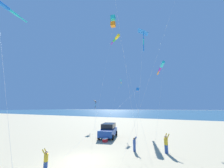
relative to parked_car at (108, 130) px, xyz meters
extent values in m
plane|color=#C6B58C|center=(8.53, 2.45, -0.95)|extent=(600.00, 600.00, 0.00)
cube|color=#386B84|center=(-156.47, 2.45, -0.95)|extent=(240.00, 600.00, 0.01)
cube|color=#1E479E|center=(0.09, 0.03, -0.20)|extent=(4.65, 2.99, 0.84)
cube|color=black|center=(-0.23, -0.07, 0.56)|extent=(2.93, 2.29, 0.68)
cylinder|color=black|center=(1.24, 1.33, -0.62)|extent=(0.70, 0.40, 0.66)
cylinder|color=black|center=(1.76, -0.45, -0.62)|extent=(0.70, 0.40, 0.66)
cylinder|color=black|center=(-1.57, 0.50, -0.62)|extent=(0.70, 0.40, 0.66)
cylinder|color=black|center=(-1.05, -1.27, -0.62)|extent=(0.70, 0.40, 0.66)
cube|color=red|center=(2.54, 0.98, -0.77)|extent=(0.60, 0.40, 0.36)
cube|color=white|center=(2.54, 0.98, -0.56)|extent=(0.62, 0.42, 0.06)
cube|color=#335199|center=(3.60, 8.01, -0.59)|extent=(0.31, 0.29, 0.72)
cylinder|color=gold|center=(3.60, 8.01, 0.07)|extent=(0.46, 0.46, 0.60)
sphere|color=tan|center=(3.60, 8.01, 0.48)|extent=(0.23, 0.23, 0.23)
cylinder|color=gold|center=(3.39, 7.98, 0.52)|extent=(0.34, 0.30, 0.45)
cylinder|color=gold|center=(3.58, 8.21, 0.52)|extent=(0.34, 0.30, 0.45)
cube|color=#335199|center=(11.02, 1.41, -0.66)|extent=(0.19, 0.25, 0.58)
cylinder|color=gold|center=(11.02, 1.41, -0.13)|extent=(0.35, 0.35, 0.48)
sphere|color=tan|center=(11.02, 1.41, 0.20)|extent=(0.18, 0.18, 0.18)
cylinder|color=gold|center=(11.18, 1.35, 0.23)|extent=(0.18, 0.30, 0.36)
cylinder|color=gold|center=(10.96, 1.26, 0.23)|extent=(0.18, 0.30, 0.36)
cube|color=#335199|center=(4.37, 5.25, -0.67)|extent=(0.21, 0.25, 0.57)
cylinder|color=#335199|center=(4.37, 5.25, -0.15)|extent=(0.35, 0.35, 0.47)
sphere|color=brown|center=(4.37, 5.25, 0.18)|extent=(0.18, 0.18, 0.18)
cylinder|color=#335199|center=(4.21, 5.29, 0.21)|extent=(0.20, 0.28, 0.36)
cylinder|color=#335199|center=(4.42, 5.41, 0.21)|extent=(0.20, 0.28, 0.36)
cylinder|color=blue|center=(11.75, -5.75, 13.35)|extent=(1.38, 0.83, 0.52)
cylinder|color=#1EB7C6|center=(10.53, -6.20, 13.47)|extent=(1.34, 0.73, 0.41)
cylinder|color=#1EB7C6|center=(9.32, -6.65, 13.59)|extent=(1.29, 0.62, 0.30)
cylinder|color=white|center=(13.20, -0.84, 6.12)|extent=(1.71, 9.39, 14.14)
cylinder|color=blue|center=(-4.02, 3.23, 6.06)|extent=(1.74, 0.99, 0.63)
cylinder|color=red|center=(-5.57, 2.74, 6.17)|extent=(1.70, 0.90, 0.53)
cylinder|color=purple|center=(-7.12, 2.26, 6.28)|extent=(1.67, 0.81, 0.44)
cylinder|color=#1EB7C6|center=(-8.67, 1.77, 6.39)|extent=(1.64, 0.71, 0.34)
cylinder|color=white|center=(3.09, 2.19, 2.46)|extent=(12.67, 2.56, 6.83)
pyramid|color=#1EB7C6|center=(-8.52, -1.70, 8.95)|extent=(1.04, 0.80, 0.46)
cylinder|color=black|center=(-8.51, -1.73, 8.91)|extent=(0.23, 0.64, 0.53)
cylinder|color=#1EB7C6|center=(-8.52, -1.71, 8.66)|extent=(0.10, 0.13, 0.42)
cylinder|color=yellow|center=(-8.53, -1.67, 8.24)|extent=(0.07, 0.10, 0.42)
cylinder|color=#1EB7C6|center=(-8.54, -1.68, 7.82)|extent=(0.11, 0.14, 0.42)
cylinder|color=white|center=(-4.75, -1.51, 3.96)|extent=(7.53, 0.46, 9.83)
pyramid|color=black|center=(-5.82, -6.20, 4.49)|extent=(1.16, 1.12, 0.52)
cylinder|color=black|center=(-5.79, -6.23, 4.44)|extent=(0.50, 0.57, 0.60)
cylinder|color=black|center=(-5.80, -6.21, 4.16)|extent=(0.11, 0.14, 0.47)
cylinder|color=#1EB7C6|center=(-5.80, -6.21, 3.70)|extent=(0.11, 0.14, 0.47)
cylinder|color=black|center=(-5.79, -6.22, 3.24)|extent=(0.09, 0.12, 0.47)
cylinder|color=white|center=(-1.78, -3.44, 1.73)|extent=(8.03, 5.60, 5.36)
pyramid|color=blue|center=(-0.20, 5.48, 13.70)|extent=(2.18, 1.65, 0.66)
cylinder|color=black|center=(-0.21, 5.44, 13.59)|extent=(0.36, 1.64, 0.62)
cylinder|color=blue|center=(-0.26, 5.43, 13.05)|extent=(0.26, 0.20, 0.90)
cylinder|color=#1EB7C6|center=(-0.32, 5.40, 12.17)|extent=(0.24, 0.23, 0.89)
cylinder|color=blue|center=(-0.39, 5.36, 11.29)|extent=(0.27, 0.22, 0.90)
cylinder|color=white|center=(2.50, 5.53, 6.28)|extent=(5.42, 0.19, 14.47)
cube|color=#1EB7C6|center=(-4.14, -1.31, 20.49)|extent=(1.00, 1.00, 0.85)
cube|color=orange|center=(-4.14, -1.31, 19.14)|extent=(1.00, 1.00, 0.85)
cylinder|color=black|center=(-4.47, -1.81, 19.82)|extent=(0.02, 0.02, 2.20)
cylinder|color=black|center=(-3.64, -1.64, 19.82)|extent=(0.02, 0.02, 2.20)
cylinder|color=black|center=(-4.64, -0.98, 19.82)|extent=(0.02, 0.02, 2.20)
cylinder|color=black|center=(-3.81, -0.81, 19.82)|extent=(0.02, 0.02, 2.20)
cylinder|color=white|center=(-1.82, -1.78, 8.88)|extent=(4.65, 0.95, 19.67)
cylinder|color=white|center=(6.18, 4.91, 9.00)|extent=(1.69, 3.35, 19.89)
cylinder|color=yellow|center=(-2.59, 0.32, 15.37)|extent=(1.13, 1.22, 0.51)
cylinder|color=green|center=(-3.35, -0.58, 15.34)|extent=(1.03, 1.13, 0.38)
cylinder|color=purple|center=(-4.11, -1.48, 15.31)|extent=(0.93, 1.04, 0.25)
cylinder|color=white|center=(1.01, 3.67, 7.16)|extent=(6.44, 5.80, 16.23)
cylinder|color=#1EB7C6|center=(-4.68, 7.19, 9.91)|extent=(1.67, 1.00, 0.72)
cylinder|color=purple|center=(-6.12, 6.63, 9.63)|extent=(1.61, 0.88, 0.60)
cylinder|color=orange|center=(-7.56, 6.08, 9.35)|extent=(1.54, 0.75, 0.48)
cylinder|color=white|center=(-1.03, 7.07, 4.50)|extent=(5.87, 0.82, 10.89)
cylinder|color=white|center=(2.75, 7.73, 9.21)|extent=(8.74, 5.14, 20.31)
camera|label=1|loc=(17.69, 9.74, 3.09)|focal=22.13mm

